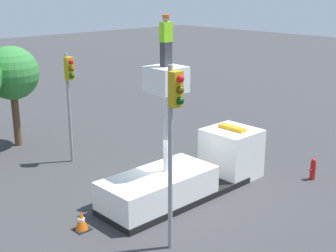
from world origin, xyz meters
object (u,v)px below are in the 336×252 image
object	(u,v)px
traffic_light_across	(69,87)
tree_left_bg	(12,74)
fire_hydrant	(313,169)
traffic_cone_rear	(81,221)
traffic_light_pole	(174,124)
bucket_truck	(189,171)
worker	(166,41)

from	to	relation	value
traffic_light_across	tree_left_bg	xyz separation A→B (m)	(-0.74, 4.04, 0.12)
fire_hydrant	traffic_cone_rear	distance (m)	9.91
traffic_light_pole	fire_hydrant	size ratio (longest dim) A/B	6.20
traffic_light_pole	tree_left_bg	size ratio (longest dim) A/B	1.13
bucket_truck	traffic_light_pole	xyz separation A→B (m)	(-3.26, -2.53, 3.09)
traffic_light_across	traffic_cone_rear	xyz separation A→B (m)	(-3.24, -5.59, -3.23)
traffic_cone_rear	tree_left_bg	size ratio (longest dim) A/B	0.13
worker	fire_hydrant	distance (m)	8.57
bucket_truck	tree_left_bg	distance (m)	10.64
traffic_light_pole	traffic_light_across	distance (m)	8.75
traffic_light_across	fire_hydrant	xyz separation A→B (m)	(6.19, -8.62, -3.10)
worker	traffic_light_across	world-z (taller)	worker
tree_left_bg	traffic_light_pole	bearing A→B (deg)	-95.04
worker	traffic_light_pole	bearing A→B (deg)	-129.28
worker	traffic_light_across	size ratio (longest dim) A/B	0.35
worker	traffic_light_pole	world-z (taller)	worker
traffic_light_pole	tree_left_bg	world-z (taller)	traffic_light_pole
traffic_light_pole	traffic_light_across	world-z (taller)	traffic_light_pole
bucket_truck	tree_left_bg	xyz separation A→B (m)	(-2.15, 10.06, 2.75)
traffic_cone_rear	tree_left_bg	world-z (taller)	tree_left_bg
traffic_light_pole	worker	bearing A→B (deg)	50.72
worker	traffic_light_across	bearing A→B (deg)	92.08
worker	tree_left_bg	world-z (taller)	worker
fire_hydrant	traffic_cone_rear	xyz separation A→B (m)	(-9.43, 3.03, -0.13)
worker	tree_left_bg	xyz separation A→B (m)	(-0.96, 10.06, -2.34)
tree_left_bg	traffic_light_across	bearing A→B (deg)	-79.64
fire_hydrant	worker	bearing A→B (deg)	156.44
traffic_light_pole	fire_hydrant	xyz separation A→B (m)	(8.04, -0.08, -3.57)
fire_hydrant	tree_left_bg	distance (m)	14.79
traffic_light_pole	bucket_truck	bearing A→B (deg)	37.77
traffic_light_across	tree_left_bg	world-z (taller)	tree_left_bg
traffic_light_pole	traffic_cone_rear	xyz separation A→B (m)	(-1.39, 2.95, -3.70)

